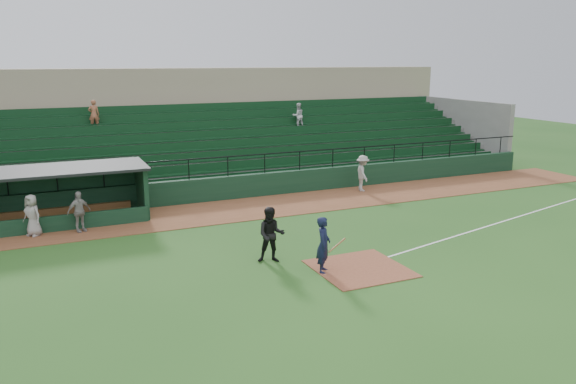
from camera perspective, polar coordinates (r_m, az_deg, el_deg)
name	(u,v)px	position (r m, az deg, el deg)	size (l,w,h in m)	color
ground	(345,260)	(20.28, 5.81, -6.82)	(90.00, 90.00, 0.00)	#24511A
warning_track	(263,207)	(27.18, -2.58, -1.52)	(40.00, 4.00, 0.03)	brown
home_plate_dirt	(360,268)	(19.47, 7.28, -7.68)	(3.00, 3.00, 0.03)	brown
foul_line	(493,225)	(25.87, 20.04, -3.11)	(18.00, 0.09, 0.01)	white
stadium_structure	(211,138)	(34.61, -7.79, 5.43)	(38.00, 13.08, 6.40)	black
dugout	(40,193)	(26.63, -23.84, -0.05)	(8.90, 3.20, 2.42)	black
batter_at_plate	(324,245)	(18.76, 3.62, -5.36)	(1.18, 0.83, 1.91)	black
umpire	(271,235)	(19.66, -1.71, -4.36)	(0.96, 0.75, 1.98)	black
runner	(363,173)	(30.49, 7.57, 1.90)	(1.25, 0.72, 1.94)	#9F9A95
dugout_player_a	(79,212)	(24.57, -20.41, -1.88)	(0.99, 0.41, 1.70)	gray
dugout_player_b	(32,215)	(24.73, -24.48, -2.15)	(0.83, 0.54, 1.69)	#9A9690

